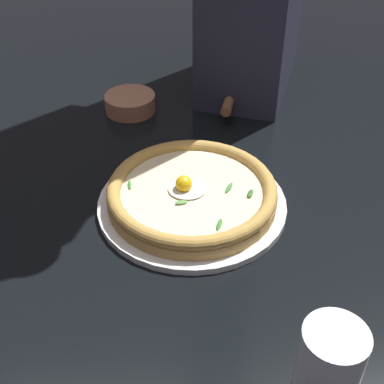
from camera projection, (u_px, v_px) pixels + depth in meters
ground_plane at (214, 207)px, 0.93m from camera, size 2.40×2.40×0.03m
pizza_plate at (192, 204)px, 0.91m from camera, size 0.33×0.33×0.01m
pizza at (192, 192)px, 0.89m from camera, size 0.29×0.29×0.05m
side_bowl at (130, 103)px, 1.16m from camera, size 0.11×0.11×0.04m
pizza_cutter at (230, 98)px, 1.15m from camera, size 0.05×0.15×0.07m
drinking_glass at (326, 374)px, 0.59m from camera, size 0.07×0.07×0.13m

